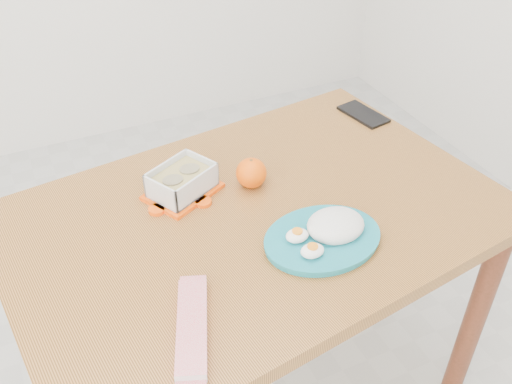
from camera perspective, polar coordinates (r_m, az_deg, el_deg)
name	(u,v)px	position (r m, az deg, el deg)	size (l,w,h in m)	color
dining_table	(256,242)	(1.45, 0.00, -5.06)	(1.28, 0.94, 0.75)	#AE6E31
food_container	(182,182)	(1.43, -7.42, 1.04)	(0.22, 0.20, 0.07)	#FF4F07
orange_fruit	(251,173)	(1.45, -0.47, 1.92)	(0.08, 0.08, 0.08)	#E64304
rice_plate	(327,232)	(1.30, 7.09, -4.02)	(0.28, 0.28, 0.07)	teal
candy_bar	(192,327)	(1.13, -6.42, -13.28)	(0.23, 0.06, 0.02)	red
smartphone	(363,114)	(1.80, 10.67, 7.65)	(0.08, 0.16, 0.01)	black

